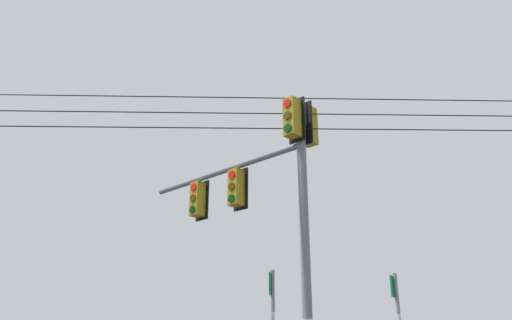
% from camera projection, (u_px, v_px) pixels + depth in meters
% --- Properties ---
extents(signal_mast_assembly, '(4.97, 2.60, 7.24)m').
position_uv_depth(signal_mast_assembly, '(266.00, 197.00, 11.33)').
color(signal_mast_assembly, slate).
rests_on(signal_mast_assembly, ground).
extents(overhead_wire_span, '(6.64, 18.46, 1.14)m').
position_uv_depth(overhead_wire_span, '(261.00, 113.00, 11.24)').
color(overhead_wire_span, black).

